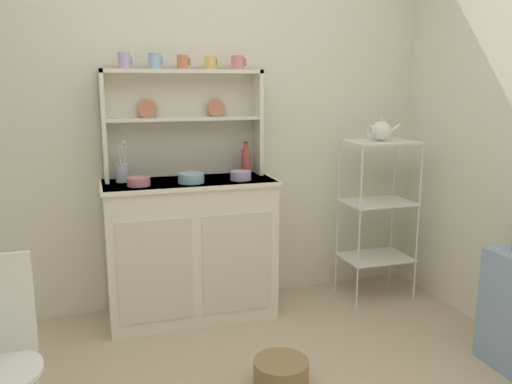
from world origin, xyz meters
name	(u,v)px	position (x,y,z in m)	size (l,w,h in m)	color
wall_back	(191,116)	(0.00, 1.62, 1.25)	(3.84, 0.05, 2.50)	silver
hutch_cabinet	(191,248)	(-0.07, 1.37, 0.45)	(1.05, 0.45, 0.88)	silver
hutch_shelf_unit	(183,115)	(-0.07, 1.53, 1.27)	(0.98, 0.18, 0.66)	silver
bakers_rack	(378,200)	(1.20, 1.29, 0.68)	(0.46, 0.33, 1.09)	silver
floor_basket	(281,373)	(0.19, 0.44, 0.07)	(0.27, 0.27, 0.13)	#93754C
cup_lilac_0	(124,61)	(-0.41, 1.49, 1.59)	(0.08, 0.07, 0.09)	#B79ECC
cup_sky_1	(155,61)	(-0.23, 1.49, 1.59)	(0.09, 0.07, 0.09)	#8EB2D1
cup_terracotta_2	(183,62)	(-0.07, 1.49, 1.58)	(0.08, 0.07, 0.08)	#C67556
cup_gold_3	(210,63)	(0.10, 1.49, 1.58)	(0.08, 0.07, 0.08)	#DBB760
cup_rose_4	(238,63)	(0.28, 1.49, 1.59)	(0.09, 0.08, 0.09)	#D17A84
bowl_mixing_large	(139,182)	(-0.38, 1.29, 0.90)	(0.13, 0.13, 0.05)	#D17A84
bowl_floral_medium	(191,178)	(-0.07, 1.29, 0.91)	(0.15, 0.15, 0.06)	#8EB2D1
bowl_cream_small	(241,175)	(0.24, 1.29, 0.91)	(0.13, 0.13, 0.05)	#B79ECC
jam_bottle	(246,161)	(0.32, 1.45, 0.97)	(0.06, 0.06, 0.22)	#B74C47
utensil_jar	(122,172)	(-0.46, 1.45, 0.94)	(0.08, 0.08, 0.25)	#B2B7C6
porcelain_teapot	(381,131)	(1.20, 1.29, 1.15)	(0.22, 0.13, 0.15)	white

